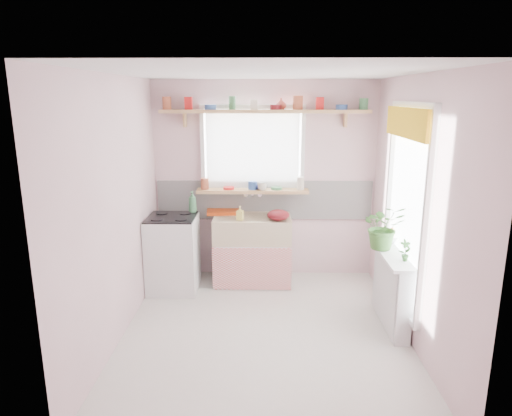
{
  "coord_description": "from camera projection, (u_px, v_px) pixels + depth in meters",
  "views": [
    {
      "loc": [
        -0.02,
        -4.13,
        2.31
      ],
      "look_at": [
        -0.09,
        0.55,
        1.15
      ],
      "focal_mm": 32.0,
      "sensor_mm": 36.0,
      "label": 1
    }
  ],
  "objects": [
    {
      "name": "fruit_bowl",
      "position": [
        387.0,
        237.0,
        4.93
      ],
      "size": [
        0.37,
        0.37,
        0.08
      ],
      "primitive_type": "imported",
      "rotation": [
        0.0,
        0.0,
        0.15
      ],
      "color": "silver",
      "rests_on": "radiator_ledge"
    },
    {
      "name": "jade_plant",
      "position": [
        384.0,
        227.0,
        4.63
      ],
      "size": [
        0.43,
        0.37,
        0.47
      ],
      "primitive_type": "imported",
      "rotation": [
        0.0,
        0.0,
        0.01
      ],
      "color": "#3B6E2C",
      "rests_on": "radiator_ledge"
    },
    {
      "name": "sill_bowl",
      "position": [
        258.0,
        186.0,
        5.77
      ],
      "size": [
        0.28,
        0.28,
        0.07
      ],
      "primitive_type": "imported",
      "rotation": [
        0.0,
        0.0,
        -0.43
      ],
      "color": "#3448AC",
      "rests_on": "windowsill"
    },
    {
      "name": "cooker_bottle",
      "position": [
        192.0,
        202.0,
        5.56
      ],
      "size": [
        0.13,
        0.13,
        0.26
      ],
      "primitive_type": "imported",
      "rotation": [
        0.0,
        0.0,
        -0.36
      ],
      "color": "#428553",
      "rests_on": "cooker"
    },
    {
      "name": "shelf_vase",
      "position": [
        281.0,
        104.0,
        5.51
      ],
      "size": [
        0.17,
        0.17,
        0.13
      ],
      "primitive_type": "imported",
      "rotation": [
        0.0,
        0.0,
        0.42
      ],
      "color": "#993A2F",
      "rests_on": "pine_shelf"
    },
    {
      "name": "room",
      "position": [
        324.0,
        182.0,
        5.06
      ],
      "size": [
        3.2,
        3.2,
        3.2
      ],
      "color": "silver",
      "rests_on": "ground"
    },
    {
      "name": "sill_crockery",
      "position": [
        253.0,
        185.0,
        5.71
      ],
      "size": [
        1.35,
        0.11,
        0.12
      ],
      "color": "#A55133",
      "rests_on": "windowsill"
    },
    {
      "name": "cooker",
      "position": [
        173.0,
        253.0,
        5.49
      ],
      "size": [
        0.58,
        0.58,
        0.93
      ],
      "color": "white",
      "rests_on": "ground"
    },
    {
      "name": "fruit",
      "position": [
        388.0,
        232.0,
        4.92
      ],
      "size": [
        0.2,
        0.14,
        0.1
      ],
      "color": "orange",
      "rests_on": "fruit_bowl"
    },
    {
      "name": "shelf_crockery",
      "position": [
        263.0,
        105.0,
        5.46
      ],
      "size": [
        2.47,
        0.11,
        0.12
      ],
      "color": "#A55133",
      "rests_on": "pine_shelf"
    },
    {
      "name": "herb_pot",
      "position": [
        405.0,
        250.0,
        4.31
      ],
      "size": [
        0.13,
        0.1,
        0.21
      ],
      "primitive_type": "imported",
      "rotation": [
        0.0,
        0.0,
        0.28
      ],
      "color": "#2B5B24",
      "rests_on": "radiator_ledge"
    },
    {
      "name": "dish_tray",
      "position": [
        223.0,
        211.0,
        5.81
      ],
      "size": [
        0.44,
        0.35,
        0.04
      ],
      "primitive_type": "cube",
      "rotation": [
        0.0,
        0.0,
        0.1
      ],
      "color": "#CC4512",
      "rests_on": "sink_unit"
    },
    {
      "name": "windowsill",
      "position": [
        253.0,
        191.0,
        5.73
      ],
      "size": [
        1.4,
        0.22,
        0.04
      ],
      "primitive_type": "cube",
      "color": "tan",
      "rests_on": "room"
    },
    {
      "name": "colander",
      "position": [
        278.0,
        215.0,
        5.47
      ],
      "size": [
        0.34,
        0.34,
        0.12
      ],
      "primitive_type": "ellipsoid",
      "rotation": [
        0.0,
        0.0,
        0.32
      ],
      "color": "maroon",
      "rests_on": "sink_unit"
    },
    {
      "name": "radiator_ledge",
      "position": [
        392.0,
        288.0,
        4.64
      ],
      "size": [
        0.22,
        0.95,
        0.78
      ],
      "color": "white",
      "rests_on": "ground"
    },
    {
      "name": "soap_bottle_sink",
      "position": [
        240.0,
        213.0,
        5.46
      ],
      "size": [
        0.09,
        0.09,
        0.17
      ],
      "primitive_type": "imported",
      "rotation": [
        0.0,
        0.0,
        -0.21
      ],
      "color": "#E1D864",
      "rests_on": "sink_unit"
    },
    {
      "name": "sill_cup",
      "position": [
        262.0,
        187.0,
        5.65
      ],
      "size": [
        0.13,
        0.13,
        0.09
      ],
      "primitive_type": "imported",
      "rotation": [
        0.0,
        0.0,
        0.18
      ],
      "color": "silver",
      "rests_on": "windowsill"
    },
    {
      "name": "pine_shelf",
      "position": [
        265.0,
        111.0,
        5.48
      ],
      "size": [
        2.52,
        0.24,
        0.04
      ],
      "primitive_type": "cube",
      "color": "tan",
      "rests_on": "room"
    },
    {
      "name": "sink_unit",
      "position": [
        252.0,
        249.0,
        5.72
      ],
      "size": [
        0.95,
        0.65,
        1.11
      ],
      "color": "white",
      "rests_on": "ground"
    }
  ]
}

